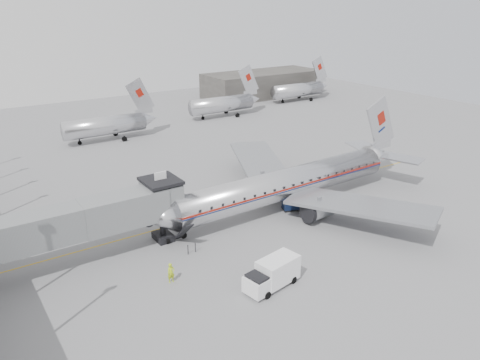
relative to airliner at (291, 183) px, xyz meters
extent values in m
plane|color=slate|center=(-6.72, -3.02, -2.88)|extent=(160.00, 160.00, 0.00)
cube|color=#383533|center=(38.28, 56.98, 0.12)|extent=(30.00, 12.00, 6.00)
cube|color=gold|center=(-3.72, 2.98, -2.87)|extent=(60.00, 0.15, 0.01)
cube|color=slate|center=(-28.72, 0.58, 1.42)|extent=(12.00, 2.80, 3.00)
cube|color=slate|center=(-19.72, 0.58, 1.42)|extent=(8.00, 3.00, 3.10)
cube|color=slate|center=(-15.72, 0.98, 1.42)|extent=(3.20, 3.60, 3.20)
cube|color=black|center=(-15.72, 0.98, 3.32)|extent=(3.40, 3.80, 0.30)
cube|color=white|center=(-15.72, 0.98, 3.82)|extent=(1.20, 0.15, 0.80)
cylinder|color=black|center=(-16.02, 0.58, -1.48)|extent=(0.56, 0.56, 2.80)
cube|color=black|center=(-16.02, 0.58, -2.53)|extent=(1.60, 2.20, 0.70)
cylinder|color=black|center=(-16.02, -0.42, -2.58)|extent=(0.30, 0.60, 0.60)
cylinder|color=black|center=(-16.02, 1.58, -2.58)|extent=(0.30, 0.60, 0.60)
cube|color=black|center=(-14.92, -1.72, -1.38)|extent=(0.90, 3.20, 2.90)
cylinder|color=silver|center=(-8.72, 38.98, -0.28)|extent=(14.00, 3.20, 3.20)
cube|color=silver|center=(-1.92, 38.98, 4.12)|extent=(5.17, 0.26, 6.52)
cylinder|color=black|center=(-13.22, 38.98, -2.38)|extent=(0.24, 0.24, 1.00)
cylinder|color=silver|center=(17.28, 42.98, -0.28)|extent=(14.00, 3.20, 3.20)
cube|color=silver|center=(24.08, 42.98, 4.12)|extent=(5.17, 0.26, 6.52)
cylinder|color=black|center=(12.78, 42.98, -2.38)|extent=(0.24, 0.24, 1.00)
cylinder|color=silver|center=(41.28, 46.98, -0.28)|extent=(14.00, 3.20, 3.20)
cube|color=silver|center=(48.08, 46.98, 4.12)|extent=(5.17, 0.26, 6.52)
cylinder|color=black|center=(36.78, 46.98, -2.38)|extent=(0.24, 0.24, 1.00)
cylinder|color=silver|center=(-0.72, -0.02, 0.01)|extent=(28.91, 4.19, 3.56)
cone|color=silver|center=(-16.58, -0.36, 0.01)|extent=(2.96, 3.62, 3.56)
cone|color=silver|center=(15.43, 0.34, 0.39)|extent=(3.92, 3.46, 3.38)
cube|color=maroon|center=(-0.72, -0.02, 0.25)|extent=(28.91, 4.24, 0.17)
cube|color=#091952|center=(-0.72, -0.02, 0.03)|extent=(28.91, 4.24, 0.10)
cube|color=silver|center=(15.14, 0.33, 4.81)|extent=(5.90, 0.42, 7.39)
cube|color=gray|center=(1.97, 8.70, -0.28)|extent=(10.82, 16.23, 1.14)
cube|color=gray|center=(2.35, -8.60, -0.28)|extent=(11.34, 16.16, 1.14)
cylinder|color=gray|center=(-0.35, 4.99, -1.48)|extent=(3.31, 2.09, 2.02)
cylinder|color=gray|center=(-0.13, -5.00, -1.48)|extent=(3.31, 2.09, 2.02)
cylinder|color=black|center=(-14.18, -0.31, -2.25)|extent=(0.19, 0.19, 1.25)
cylinder|color=black|center=(1.15, 2.53, -2.20)|extent=(0.25, 0.25, 1.35)
cylinder|color=black|center=(1.15, 2.53, -2.44)|extent=(0.97, 0.36, 0.96)
cylinder|color=black|center=(1.26, -2.47, -2.20)|extent=(0.25, 0.25, 1.35)
cylinder|color=black|center=(1.26, -2.47, -2.44)|extent=(0.97, 0.36, 0.96)
cube|color=white|center=(-11.32, -12.03, -1.52)|extent=(3.91, 2.58, 2.12)
cube|color=white|center=(-13.80, -12.45, -1.92)|extent=(1.90, 2.15, 1.41)
cube|color=black|center=(-13.80, -12.45, -1.31)|extent=(1.47, 1.89, 0.60)
cylinder|color=black|center=(-13.35, -13.29, -2.55)|extent=(0.68, 0.35, 0.64)
cylinder|color=black|center=(-13.65, -11.50, -2.55)|extent=(0.68, 0.35, 0.64)
cylinder|color=black|center=(-10.18, -12.76, -2.55)|extent=(0.68, 0.35, 0.64)
cylinder|color=black|center=(-10.47, -10.97, -2.55)|extent=(0.68, 0.35, 0.64)
cube|color=#0D1835|center=(-0.72, -1.02, -2.04)|extent=(2.12, 1.87, 1.23)
cube|color=black|center=(-0.72, -1.02, -2.70)|extent=(2.23, 1.98, 0.11)
cylinder|color=black|center=(-1.57, -1.25, -2.74)|extent=(0.28, 0.19, 0.26)
cylinder|color=black|center=(-0.26, -1.76, -2.74)|extent=(0.28, 0.19, 0.26)
cylinder|color=black|center=(-1.19, -0.27, -2.74)|extent=(0.28, 0.19, 0.26)
cylinder|color=black|center=(0.13, -0.78, -2.74)|extent=(0.28, 0.19, 0.26)
cube|color=silver|center=(1.37, -3.88, -1.98)|extent=(2.11, 1.72, 1.32)
cube|color=black|center=(1.37, -3.88, -2.69)|extent=(2.22, 1.83, 0.11)
cylinder|color=black|center=(0.72, -4.57, -2.73)|extent=(0.30, 0.16, 0.28)
cylinder|color=black|center=(2.21, -4.31, -2.73)|extent=(0.30, 0.16, 0.28)
cylinder|color=black|center=(0.53, -3.45, -2.73)|extent=(0.30, 0.16, 0.28)
cylinder|color=black|center=(2.02, -3.19, -2.73)|extent=(0.30, 0.16, 0.28)
imported|color=#B3D218|center=(-18.72, -6.78, -1.98)|extent=(0.66, 0.44, 1.80)
camera|label=1|loc=(-33.03, -38.54, 19.66)|focal=35.00mm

